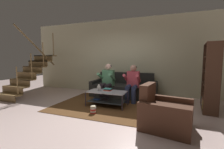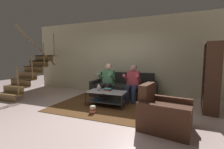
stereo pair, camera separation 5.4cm
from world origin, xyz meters
The scene contains 13 objects.
ground centered at (0.00, 0.00, 0.00)m, with size 16.80×16.80×0.00m, color beige.
back_partition centered at (0.00, 2.46, 1.45)m, with size 8.40×0.12×2.90m, color beige.
staircase_run centered at (-3.23, 0.79, 0.88)m, with size 0.97×1.93×2.43m.
couch centered at (0.13, 1.85, 0.28)m, with size 2.32×0.90×0.85m.
person_seated_left centered at (-0.31, 1.32, 0.65)m, with size 0.50×0.58×1.19m.
person_seated_right centered at (0.56, 1.31, 0.64)m, with size 0.50×0.58×1.17m.
coffee_table centered at (-0.03, 0.60, 0.28)m, with size 1.12×0.59×0.43m.
area_rug centered at (0.05, 1.10, 0.01)m, with size 3.10×3.20×0.01m.
vase centered at (-0.29, 0.63, 0.51)m, with size 0.11×0.11×0.19m.
book_stack centered at (-0.05, 0.72, 0.46)m, with size 0.24×0.19×0.06m.
bookshelf centered at (2.70, 1.27, 0.70)m, with size 0.47×1.12×1.76m.
armchair centered at (1.57, -0.31, 0.28)m, with size 1.03×0.96×0.85m.
popcorn_tub centered at (-0.10, -0.11, 0.10)m, with size 0.14×0.14×0.21m.
Camera 1 is at (1.59, -3.32, 1.34)m, focal length 24.00 mm.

